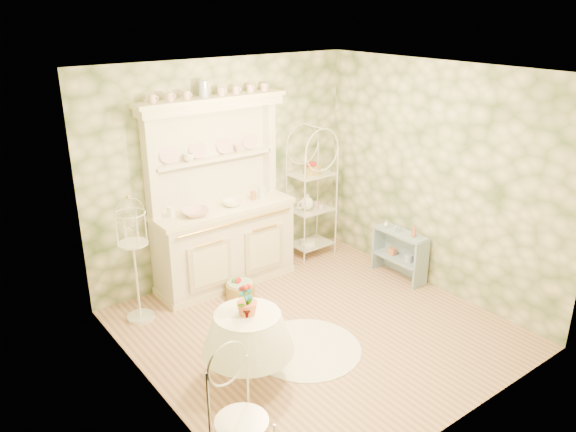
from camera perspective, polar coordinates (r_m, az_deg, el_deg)
floor at (r=6.16m, az=2.87°, el=-11.39°), size 3.60×3.60×0.00m
ceiling at (r=5.24m, az=3.41°, el=14.42°), size 3.60×3.60×0.00m
wall_left at (r=4.69m, az=-14.03°, el=-4.21°), size 3.60×3.60×0.00m
wall_right at (r=6.80m, az=14.82°, el=3.65°), size 3.60×3.60×0.00m
wall_back at (r=6.96m, az=-6.50°, el=4.59°), size 3.60×3.60×0.00m
wall_front at (r=4.46m, az=18.26°, el=-6.03°), size 3.60×3.60×0.00m
kitchen_dresser at (r=6.69m, az=-6.66°, el=2.08°), size 1.87×0.61×2.29m
bakers_rack at (r=7.53m, az=2.41°, el=2.84°), size 0.60×0.44×1.91m
side_shelf at (r=7.23m, az=11.25°, el=-3.85°), size 0.34×0.75×0.62m
round_table at (r=5.22m, az=-4.06°, el=-13.16°), size 0.87×0.87×0.73m
cafe_chair at (r=4.35m, az=-4.73°, el=-20.23°), size 0.44×0.44×0.87m
birdcage_stand at (r=6.19m, az=-15.37°, el=-3.84°), size 0.41×0.41×1.55m
floor_basket at (r=6.71m, az=-4.86°, el=-7.38°), size 0.40×0.40×0.23m
lace_rug at (r=5.84m, az=1.85°, el=-13.31°), size 1.14×1.14×0.01m
bowl_floral at (r=6.48m, az=-9.41°, el=0.10°), size 0.37×0.37×0.08m
bowl_white at (r=6.74m, az=-5.72°, el=1.10°), size 0.28×0.28×0.07m
cup_left at (r=6.54m, az=-10.02°, el=5.72°), size 0.12×0.12×0.09m
cup_right at (r=6.87m, az=-4.96°, el=6.68°), size 0.14×0.14×0.10m
potted_geranium at (r=4.93m, az=-4.25°, el=-8.83°), size 0.17×0.14×0.29m
bottle_amber at (r=6.98m, az=12.69°, el=-1.56°), size 0.07×0.07×0.16m
bottle_blue at (r=7.09m, az=10.98°, el=-1.32°), size 0.06×0.06×0.11m
bottle_glass at (r=7.23m, az=9.93°, el=-0.85°), size 0.09×0.09×0.09m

